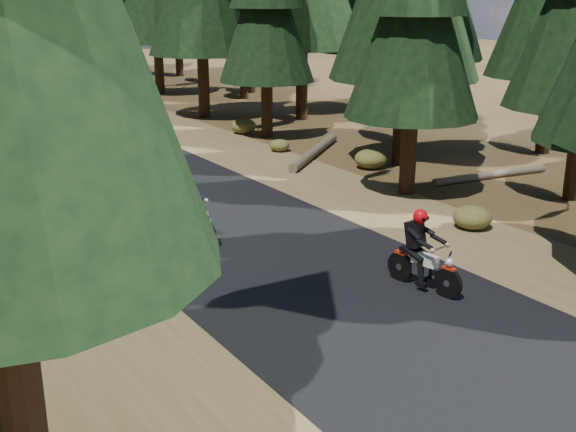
# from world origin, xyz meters

# --- Properties ---
(ground) EXTENTS (120.00, 120.00, 0.00)m
(ground) POSITION_xyz_m (0.00, 0.00, 0.00)
(ground) COLOR #402E17
(ground) RESTS_ON ground
(road) EXTENTS (6.00, 100.00, 0.01)m
(road) POSITION_xyz_m (0.00, 5.00, 0.01)
(road) COLOR black
(road) RESTS_ON ground
(shoulder_l) EXTENTS (3.20, 100.00, 0.01)m
(shoulder_l) POSITION_xyz_m (-4.60, 5.00, 0.00)
(shoulder_l) COLOR brown
(shoulder_l) RESTS_ON ground
(shoulder_r) EXTENTS (3.20, 100.00, 0.01)m
(shoulder_r) POSITION_xyz_m (4.60, 5.00, 0.00)
(shoulder_r) COLOR brown
(shoulder_r) RESTS_ON ground
(log_near) EXTENTS (4.40, 3.80, 0.32)m
(log_near) POSITION_xyz_m (6.61, 10.08, 0.16)
(log_near) COLOR #4C4233
(log_near) RESTS_ON ground
(log_far) EXTENTS (4.40, 0.78, 0.24)m
(log_far) POSITION_xyz_m (9.46, 4.32, 0.12)
(log_far) COLOR #4C4233
(log_far) RESTS_ON ground
(understory_shrubs) EXTENTS (15.00, 30.22, 0.65)m
(understory_shrubs) POSITION_xyz_m (1.88, 9.77, 0.29)
(understory_shrubs) COLOR #474C1E
(understory_shrubs) RESTS_ON ground
(rider_lead) EXTENTS (0.84, 1.89, 1.63)m
(rider_lead) POSITION_xyz_m (1.54, -1.14, 0.55)
(rider_lead) COLOR white
(rider_lead) RESTS_ON road
(rider_follow) EXTENTS (1.01, 1.97, 1.68)m
(rider_follow) POSITION_xyz_m (-1.15, 4.11, 0.57)
(rider_follow) COLOR maroon
(rider_follow) RESTS_ON road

